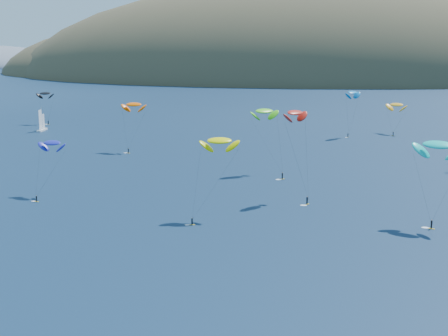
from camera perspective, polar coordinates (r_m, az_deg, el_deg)
name	(u,v)px	position (r m, az deg, el deg)	size (l,w,h in m)	color
island	(324,86)	(646.49, 9.15, 7.38)	(730.00, 300.00, 210.00)	#3D3526
sailboat	(42,129)	(296.50, -16.31, 3.45)	(8.83, 7.67, 11.11)	white
kitesurfer_1	(134,105)	(238.95, -8.25, 5.77)	(9.74, 9.55, 20.11)	gold
kitesurfer_2	(220,141)	(151.63, -0.41, 2.51)	(11.06, 12.91, 21.22)	gold
kitesurfer_3	(264,111)	(200.40, 3.72, 5.21)	(12.36, 16.28, 22.32)	gold
kitesurfer_4	(353,93)	(273.99, 11.69, 6.77)	(9.05, 9.65, 21.41)	gold
kitesurfer_5	(438,145)	(152.80, 19.00, 2.01)	(12.19, 9.95, 21.99)	gold
kitesurfer_9	(295,113)	(168.40, 6.53, 5.03)	(8.59, 12.70, 25.67)	gold
kitesurfer_10	(52,143)	(179.55, -15.46, 2.23)	(8.72, 12.73, 16.60)	gold
kitesurfer_11	(397,105)	(288.09, 15.50, 5.60)	(10.45, 14.03, 15.37)	gold
kitesurfer_12	(45,93)	(318.80, -16.04, 6.57)	(8.51, 5.64, 17.14)	gold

